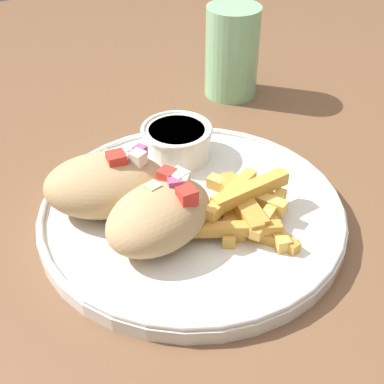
{
  "coord_description": "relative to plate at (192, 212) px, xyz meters",
  "views": [
    {
      "loc": [
        -0.18,
        -0.38,
        1.08
      ],
      "look_at": [
        0.02,
        -0.04,
        0.77
      ],
      "focal_mm": 50.0,
      "sensor_mm": 36.0,
      "label": 1
    }
  ],
  "objects": [
    {
      "name": "pita_sandwich_near",
      "position": [
        -0.04,
        -0.02,
        0.03
      ],
      "size": [
        0.13,
        0.11,
        0.05
      ],
      "rotation": [
        0.0,
        0.0,
        0.33
      ],
      "color": "tan",
      "rests_on": "plate"
    },
    {
      "name": "pita_sandwich_far",
      "position": [
        -0.07,
        0.04,
        0.03
      ],
      "size": [
        0.14,
        0.12,
        0.06
      ],
      "rotation": [
        0.0,
        0.0,
        -0.41
      ],
      "color": "tan",
      "rests_on": "plate"
    },
    {
      "name": "table",
      "position": [
        -0.02,
        0.04,
        -0.07
      ],
      "size": [
        1.4,
        1.4,
        0.74
      ],
      "color": "brown",
      "rests_on": "ground_plane"
    },
    {
      "name": "fries_pile",
      "position": [
        0.03,
        -0.04,
        0.02
      ],
      "size": [
        0.11,
        0.12,
        0.03
      ],
      "color": "gold",
      "rests_on": "plate"
    },
    {
      "name": "water_glass",
      "position": [
        0.18,
        0.2,
        0.04
      ],
      "size": [
        0.07,
        0.07,
        0.12
      ],
      "color": "#8CCC93",
      "rests_on": "table"
    },
    {
      "name": "sauce_ramekin",
      "position": [
        0.03,
        0.09,
        0.02
      ],
      "size": [
        0.08,
        0.08,
        0.04
      ],
      "color": "white",
      "rests_on": "plate"
    },
    {
      "name": "plate",
      "position": [
        0.0,
        0.0,
        0.0
      ],
      "size": [
        0.29,
        0.29,
        0.02
      ],
      "color": "white",
      "rests_on": "table"
    }
  ]
}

